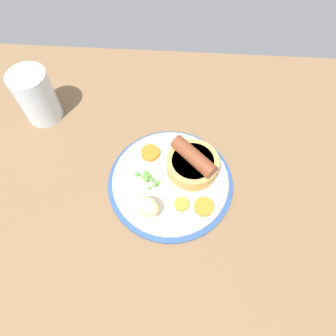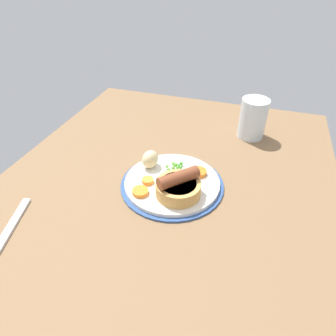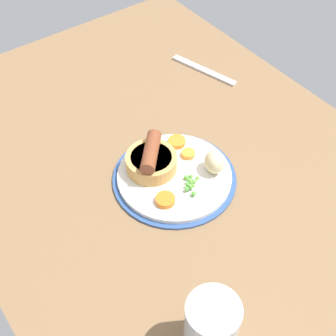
{
  "view_description": "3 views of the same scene",
  "coord_description": "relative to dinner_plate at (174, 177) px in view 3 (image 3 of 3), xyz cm",
  "views": [
    {
      "loc": [
        -3.74,
        -24.8,
        55.16
      ],
      "look_at": [
        -5.61,
        3.3,
        6.08
      ],
      "focal_mm": 32.0,
      "sensor_mm": 36.0,
      "label": 1
    },
    {
      "loc": [
        46.98,
        17.37,
        48.64
      ],
      "look_at": [
        -5.68,
        0.55,
        7.37
      ],
      "focal_mm": 32.0,
      "sensor_mm": 36.0,
      "label": 2
    },
    {
      "loc": [
        -52.09,
        38.0,
        72.87
      ],
      "look_at": [
        -3.78,
        2.4,
        5.47
      ],
      "focal_mm": 50.0,
      "sensor_mm": 36.0,
      "label": 3
    }
  ],
  "objects": [
    {
      "name": "dining_table",
      "position": [
        5.04,
        -1.77,
        -2.07
      ],
      "size": [
        110.0,
        80.0,
        3.0
      ],
      "primitive_type": "cube",
      "color": "brown",
      "rests_on": "ground"
    },
    {
      "name": "dinner_plate",
      "position": [
        0.0,
        0.0,
        0.0
      ],
      "size": [
        24.23,
        24.23,
        1.4
      ],
      "color": "#2D4C84",
      "rests_on": "dining_table"
    },
    {
      "name": "sausage_pudding",
      "position": [
        4.03,
        2.59,
        3.02
      ],
      "size": [
        10.0,
        10.0,
        5.98
      ],
      "rotation": [
        0.0,
        0.0,
        2.38
      ],
      "color": "tan",
      "rests_on": "dinner_plate"
    },
    {
      "name": "pea_pile",
      "position": [
        -4.26,
        -0.61,
        1.78
      ],
      "size": [
        5.04,
        4.08,
        1.98
      ],
      "color": "#59A236",
      "rests_on": "dinner_plate"
    },
    {
      "name": "potato_chunk_0",
      "position": [
        -3.66,
        -6.78,
        3.07
      ],
      "size": [
        5.44,
        4.81,
        4.48
      ],
      "primitive_type": "ellipsoid",
      "rotation": [
        0.0,
        0.0,
        5.97
      ],
      "color": "beige",
      "rests_on": "dinner_plate"
    },
    {
      "name": "carrot_slice_0",
      "position": [
        -4.37,
        5.39,
        1.38
      ],
      "size": [
        5.17,
        5.17,
        1.09
      ],
      "primitive_type": "cylinder",
      "rotation": [
        0.0,
        0.0,
        5.53
      ],
      "color": "orange",
      "rests_on": "dinner_plate"
    },
    {
      "name": "carrot_slice_1",
      "position": [
        2.33,
        -5.2,
        1.34
      ],
      "size": [
        3.81,
        3.81,
        1.0
      ],
      "primitive_type": "cylinder",
      "rotation": [
        0.0,
        0.0,
        2.41
      ],
      "color": "orange",
      "rests_on": "dinner_plate"
    },
    {
      "name": "carrot_slice_2",
      "position": [
        6.4,
        -5.41,
        1.32
      ],
      "size": [
        5.12,
        5.12,
        0.97
      ],
      "primitive_type": "cylinder",
      "rotation": [
        0.0,
        0.0,
        0.77
      ],
      "color": "orange",
      "rests_on": "dinner_plate"
    },
    {
      "name": "fork",
      "position": [
        23.5,
        -26.66,
        -0.27
      ],
      "size": [
        17.74,
        6.5,
        0.6
      ],
      "primitive_type": "cube",
      "rotation": [
        0.0,
        0.0,
        0.28
      ],
      "color": "silver",
      "rests_on": "dining_table"
    },
    {
      "name": "drinking_glass",
      "position": [
        -28.91,
        15.31,
        5.2
      ],
      "size": [
        7.74,
        7.74,
        11.53
      ],
      "primitive_type": "cylinder",
      "color": "silver",
      "rests_on": "dining_table"
    }
  ]
}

